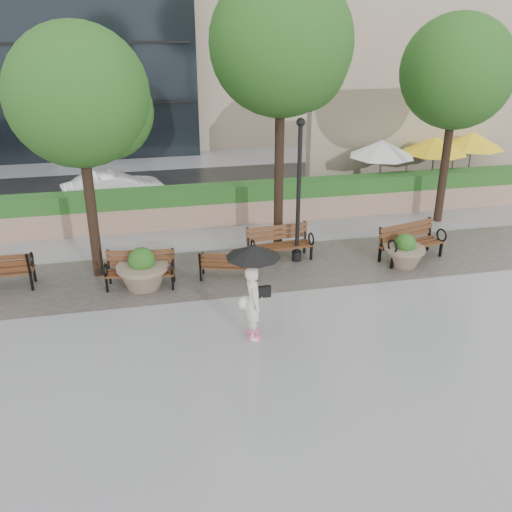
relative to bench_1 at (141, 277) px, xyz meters
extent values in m
plane|color=gray|center=(2.37, -2.51, -0.29)|extent=(100.00, 100.00, 0.00)
cube|color=#383330|center=(2.37, 0.49, -0.28)|extent=(28.00, 3.20, 0.01)
cube|color=#9E7D66|center=(2.37, 4.49, 0.11)|extent=(24.00, 0.80, 0.80)
cube|color=#184A19|center=(2.37, 4.49, 0.79)|extent=(24.00, 0.75, 0.55)
cube|color=tan|center=(11.87, 7.49, 1.71)|extent=(10.00, 0.60, 4.00)
cube|color=#184A19|center=(11.37, 5.29, 0.16)|extent=(8.00, 0.50, 0.90)
cube|color=black|center=(2.37, 8.49, -0.28)|extent=(40.00, 7.00, 0.00)
torus|color=black|center=(-2.81, 0.89, 0.40)|extent=(0.06, 0.41, 0.41)
cube|color=#59351A|center=(-0.01, -0.04, 0.15)|extent=(1.86, 0.79, 0.05)
cube|color=#59351A|center=(0.03, 0.24, 0.47)|extent=(1.80, 0.37, 0.42)
cube|color=black|center=(0.00, -0.01, -0.06)|extent=(1.88, 0.89, 0.46)
torus|color=black|center=(-0.87, -0.10, 0.34)|extent=(0.10, 0.37, 0.37)
torus|color=black|center=(0.81, -0.34, 0.34)|extent=(0.10, 0.37, 0.37)
cube|color=#59351A|center=(2.36, 0.04, 0.09)|extent=(1.61, 0.89, 0.04)
cube|color=#59351A|center=(2.29, -0.19, 0.36)|extent=(1.51, 0.54, 0.36)
cube|color=black|center=(2.35, 0.02, -0.09)|extent=(1.63, 0.97, 0.39)
torus|color=black|center=(3.10, -0.02, 0.24)|extent=(0.13, 0.32, 0.32)
torus|color=black|center=(1.71, 0.40, 0.24)|extent=(0.13, 0.32, 0.32)
cube|color=#59351A|center=(4.05, 0.90, 0.17)|extent=(1.93, 0.74, 0.05)
cube|color=#59351A|center=(4.02, 1.19, 0.50)|extent=(1.89, 0.30, 0.44)
cube|color=black|center=(4.04, 0.93, -0.05)|extent=(1.94, 0.84, 0.48)
torus|color=black|center=(3.18, 0.63, 0.36)|extent=(0.09, 0.39, 0.39)
torus|color=black|center=(4.95, 0.80, 0.36)|extent=(0.09, 0.39, 0.39)
cube|color=#59351A|center=(7.85, 0.15, 0.19)|extent=(2.05, 1.09, 0.05)
cube|color=#59351A|center=(7.77, 0.45, 0.53)|extent=(1.93, 0.65, 0.46)
cube|color=black|center=(7.84, 0.18, -0.04)|extent=(2.08, 1.20, 0.50)
torus|color=black|center=(7.01, -0.28, 0.39)|extent=(0.16, 0.40, 0.40)
torus|color=black|center=(8.80, 0.21, 0.39)|extent=(0.16, 0.40, 0.40)
cylinder|color=#7F6B56|center=(0.06, -0.05, 0.32)|extent=(1.36, 1.36, 0.11)
sphere|color=#1F4513|center=(0.06, -0.05, 0.50)|extent=(0.70, 0.70, 0.70)
cylinder|color=#7F6B56|center=(7.45, -0.18, 0.23)|extent=(1.16, 1.16, 0.09)
sphere|color=#1F4513|center=(7.45, -0.18, 0.39)|extent=(0.60, 0.60, 0.60)
cylinder|color=black|center=(4.52, 0.79, 1.71)|extent=(0.12, 0.12, 4.00)
cylinder|color=black|center=(4.52, 0.79, -0.14)|extent=(0.28, 0.28, 0.30)
sphere|color=black|center=(4.52, 0.79, 3.76)|extent=(0.24, 0.24, 0.24)
cylinder|color=black|center=(-1.14, 1.02, 1.98)|extent=(0.28, 0.28, 4.54)
sphere|color=#1F4513|center=(-1.14, 1.02, 4.58)|extent=(3.53, 3.53, 3.53)
sphere|color=#1F4513|center=(-0.54, 1.32, 4.13)|extent=(2.47, 2.47, 2.47)
cylinder|color=black|center=(4.29, 2.11, 2.50)|extent=(0.28, 0.28, 5.57)
sphere|color=#1F4513|center=(4.29, 2.11, 5.68)|extent=(4.01, 4.01, 4.01)
sphere|color=#1F4513|center=(4.89, 2.41, 5.12)|extent=(2.80, 2.80, 2.80)
cylinder|color=black|center=(10.31, 3.10, 2.05)|extent=(0.28, 0.28, 4.66)
sphere|color=#1F4513|center=(10.31, 3.10, 4.71)|extent=(3.61, 3.61, 3.61)
sphere|color=#1F4513|center=(10.91, 3.40, 4.24)|extent=(2.52, 2.52, 2.52)
cylinder|color=black|center=(9.23, 5.79, -0.24)|extent=(0.40, 0.40, 0.10)
cylinder|color=#99999E|center=(9.23, 5.79, 0.81)|extent=(0.06, 0.06, 2.20)
cone|color=white|center=(9.23, 5.79, 1.71)|extent=(2.50, 2.50, 0.60)
cylinder|color=black|center=(11.48, 5.91, -0.24)|extent=(0.40, 0.40, 0.10)
cylinder|color=#99999E|center=(11.48, 5.91, 0.81)|extent=(0.06, 0.06, 2.20)
cone|color=yellow|center=(11.48, 5.91, 1.71)|extent=(2.50, 2.50, 0.60)
cylinder|color=black|center=(13.38, 6.41, -0.24)|extent=(0.40, 0.40, 0.10)
cylinder|color=#99999E|center=(13.38, 6.41, 0.81)|extent=(0.06, 0.06, 2.20)
cone|color=yellow|center=(13.38, 6.41, 1.71)|extent=(2.50, 2.50, 0.60)
imported|color=white|center=(-0.73, 7.22, 0.34)|extent=(3.99, 2.18, 1.25)
imported|color=beige|center=(2.41, -3.08, 0.64)|extent=(0.50, 0.69, 1.84)
cube|color=#F2598C|center=(2.42, -2.96, -0.24)|extent=(0.13, 0.26, 0.09)
cube|color=#F2598C|center=(2.40, -3.22, -0.24)|extent=(0.13, 0.26, 0.09)
cube|color=black|center=(2.63, -3.05, 0.81)|extent=(0.13, 0.35, 0.25)
sphere|color=white|center=(2.27, -2.85, 0.46)|extent=(0.32, 0.32, 0.32)
cylinder|color=black|center=(2.41, -3.03, 1.33)|extent=(0.02, 0.02, 0.98)
cone|color=black|center=(2.41, -3.03, 1.79)|extent=(1.20, 1.20, 0.25)
camera|label=1|loc=(0.12, -13.97, 6.55)|focal=40.00mm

